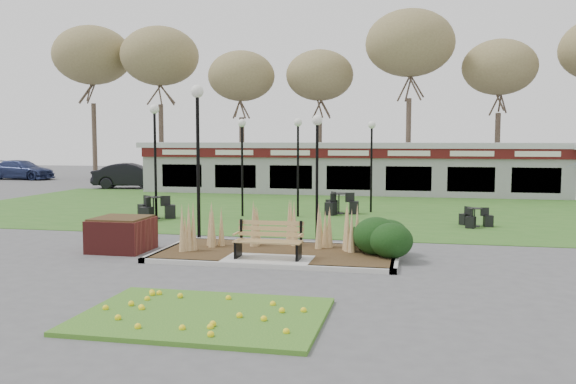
% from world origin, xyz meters
% --- Properties ---
extents(ground, '(100.00, 100.00, 0.00)m').
position_xyz_m(ground, '(0.00, 0.00, 0.00)').
color(ground, '#515154').
rests_on(ground, ground).
extents(lawn, '(34.00, 16.00, 0.02)m').
position_xyz_m(lawn, '(0.00, 12.00, 0.01)').
color(lawn, '#2E621F').
rests_on(lawn, ground).
extents(flower_bed, '(4.20, 3.00, 0.16)m').
position_xyz_m(flower_bed, '(0.00, -4.60, 0.07)').
color(flower_bed, '#2D681D').
rests_on(flower_bed, ground).
extents(planting_bed, '(6.75, 3.40, 1.27)m').
position_xyz_m(planting_bed, '(1.27, 1.35, 0.37)').
color(planting_bed, '#342015').
rests_on(planting_bed, ground).
extents(park_bench, '(1.70, 0.66, 0.93)m').
position_xyz_m(park_bench, '(0.00, 0.25, 0.59)').
color(park_bench, tan).
rests_on(park_bench, ground).
extents(brick_planter, '(1.50, 1.50, 0.95)m').
position_xyz_m(brick_planter, '(-4.40, 1.00, 0.48)').
color(brick_planter, maroon).
rests_on(brick_planter, ground).
extents(food_pavilion, '(24.60, 3.40, 2.90)m').
position_xyz_m(food_pavilion, '(0.00, 19.96, 1.48)').
color(food_pavilion, '#959597').
rests_on(food_pavilion, ground).
extents(tree_backdrop, '(47.24, 5.24, 10.36)m').
position_xyz_m(tree_backdrop, '(0.00, 28.00, 8.36)').
color(tree_backdrop, '#47382B').
rests_on(tree_backdrop, ground).
extents(lamp_post_near_left, '(0.39, 0.39, 4.74)m').
position_xyz_m(lamp_post_near_left, '(-2.95, 3.22, 3.46)').
color(lamp_post_near_left, black).
rests_on(lamp_post_near_left, ground).
extents(lamp_post_near_right, '(0.32, 0.32, 3.84)m').
position_xyz_m(lamp_post_near_right, '(0.62, 3.94, 2.80)').
color(lamp_post_near_right, black).
rests_on(lamp_post_near_right, ground).
extents(lamp_post_mid_left, '(0.33, 0.33, 3.92)m').
position_xyz_m(lamp_post_mid_left, '(-1.00, 9.25, 2.86)').
color(lamp_post_mid_left, black).
rests_on(lamp_post_mid_left, ground).
extents(lamp_post_mid_right, '(0.32, 0.32, 3.90)m').
position_xyz_m(lamp_post_mid_right, '(-3.20, 8.91, 2.84)').
color(lamp_post_mid_right, black).
rests_on(lamp_post_mid_right, ground).
extents(lamp_post_far_right, '(0.32, 0.32, 3.85)m').
position_xyz_m(lamp_post_far_right, '(1.74, 11.32, 2.81)').
color(lamp_post_far_right, black).
rests_on(lamp_post_far_right, ground).
extents(lamp_post_far_left, '(0.37, 0.37, 4.45)m').
position_xyz_m(lamp_post_far_left, '(-6.42, 7.83, 3.24)').
color(lamp_post_far_left, black).
rests_on(lamp_post_far_left, ground).
extents(bistro_set_a, '(1.47, 1.60, 0.85)m').
position_xyz_m(bistro_set_a, '(0.48, 10.52, 0.30)').
color(bistro_set_a, black).
rests_on(bistro_set_a, ground).
extents(bistro_set_b, '(1.62, 1.42, 0.86)m').
position_xyz_m(bistro_set_b, '(-6.34, 7.39, 0.31)').
color(bistro_set_b, black).
rests_on(bistro_set_b, ground).
extents(bistro_set_c, '(1.16, 1.22, 0.66)m').
position_xyz_m(bistro_set_c, '(5.64, 7.80, 0.24)').
color(bistro_set_c, black).
rests_on(bistro_set_c, ground).
extents(car_silver, '(4.09, 2.52, 1.30)m').
position_xyz_m(car_silver, '(-11.81, 21.00, 0.65)').
color(car_silver, '#B7B8BD').
rests_on(car_silver, ground).
extents(car_black, '(5.06, 2.84, 1.58)m').
position_xyz_m(car_black, '(-13.92, 21.00, 0.79)').
color(car_black, black).
rests_on(car_black, ground).
extents(car_blue, '(5.22, 2.41, 1.48)m').
position_xyz_m(car_blue, '(-26.00, 27.00, 0.74)').
color(car_blue, navy).
rests_on(car_blue, ground).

